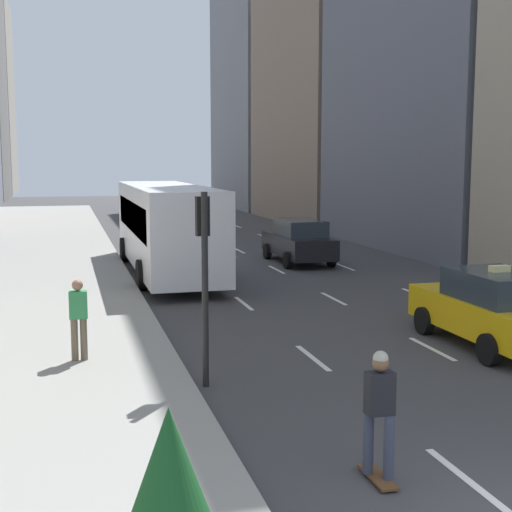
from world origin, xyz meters
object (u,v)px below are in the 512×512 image
Objects in this scene: taxi_lead at (492,308)px; skateboarder at (379,410)px; city_bus at (165,225)px; taxi_second at (182,219)px; sedan_black_near at (299,241)px; traffic_light_pole at (204,257)px; pedestrian_mid_block at (78,316)px.

taxi_lead is 2.52× the size of skateboarder.
city_bus is 17.95m from skateboarder.
taxi_second is 31.70m from skateboarder.
taxi_lead is 1.00× the size of taxi_second.
sedan_black_near is 19.98m from skateboarder.
taxi_second is 0.38× the size of city_bus.
sedan_black_near is at bearing 74.50° from skateboarder.
taxi_second reaches higher than sedan_black_near.
taxi_second is at bearing 96.15° from taxi_lead.
skateboarder is at bearing -72.72° from traffic_light_pole.
skateboarder is 4.97m from traffic_light_pole.
taxi_lead reaches higher than sedan_black_near.
skateboarder is 0.48× the size of traffic_light_pole.
traffic_light_pole reaches higher than taxi_second.
city_bus is 13.45m from traffic_light_pole.
city_bus is 6.65× the size of skateboarder.
taxi_lead is at bearing -83.85° from taxi_second.
traffic_light_pole is (-1.14, -13.39, 0.62)m from city_bus.
taxi_second is 27.38m from traffic_light_pole.
pedestrian_mid_block reaches higher than skateboarder.
traffic_light_pole is at bearing -38.51° from pedestrian_mid_block.
traffic_light_pole is at bearing -94.86° from city_bus.
city_bus is at bearing 90.88° from skateboarder.
taxi_second is 13.98m from city_bus.
city_bus is 3.22× the size of traffic_light_pole.
pedestrian_mid_block is at bearing 141.49° from traffic_light_pole.
traffic_light_pole is at bearing -171.19° from taxi_lead.
sedan_black_near is 16.25m from traffic_light_pole.
sedan_black_near is (2.80, -12.35, 0.02)m from taxi_second.
city_bus reaches higher than sedan_black_near.
traffic_light_pole reaches higher than skateboarder.
pedestrian_mid_block is at bearing 119.97° from skateboarder.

